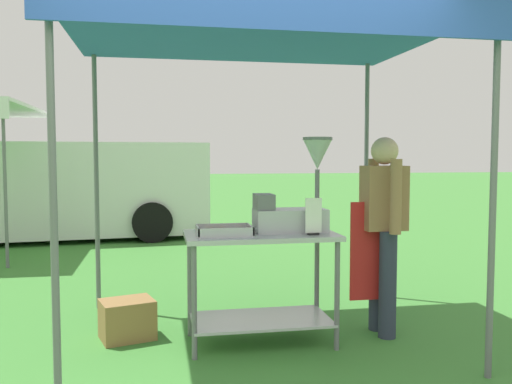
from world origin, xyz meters
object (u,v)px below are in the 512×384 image
at_px(supply_crate, 127,319).
at_px(donut_cart, 261,266).
at_px(menu_sign, 313,219).
at_px(donut_tray, 224,232).
at_px(van_white, 55,189).
at_px(donut_fryer, 296,200).
at_px(vendor, 383,224).
at_px(stall_canopy, 258,39).

bearing_deg(supply_crate, donut_cart, -15.21).
bearing_deg(menu_sign, donut_tray, 170.67).
height_order(donut_cart, menu_sign, menu_sign).
height_order(donut_tray, van_white, van_white).
bearing_deg(donut_cart, donut_fryer, 6.57).
bearing_deg(vendor, supply_crate, 173.13).
bearing_deg(donut_fryer, donut_tray, -171.34).
bearing_deg(donut_tray, van_white, 110.76).
height_order(supply_crate, van_white, van_white).
bearing_deg(van_white, stall_canopy, -66.30).
height_order(stall_canopy, supply_crate, stall_canopy).
height_order(donut_tray, vendor, vendor).
height_order(donut_fryer, vendor, vendor).
distance_m(donut_fryer, van_white, 6.58).
xyz_separation_m(menu_sign, supply_crate, (-1.41, 0.45, -0.83)).
height_order(stall_canopy, donut_fryer, stall_canopy).
height_order(donut_tray, donut_fryer, donut_fryer).
bearing_deg(stall_canopy, vendor, -3.64).
relative_size(donut_tray, van_white, 0.08).
bearing_deg(van_white, supply_crate, -74.83).
height_order(donut_cart, donut_fryer, donut_fryer).
bearing_deg(stall_canopy, donut_tray, -152.31).
height_order(donut_cart, van_white, van_white).
relative_size(donut_cart, donut_tray, 2.83).
xyz_separation_m(donut_cart, donut_tray, (-0.29, -0.06, 0.28)).
relative_size(stall_canopy, donut_tray, 7.04).
relative_size(stall_canopy, menu_sign, 10.38).
relative_size(donut_cart, vendor, 0.72).
distance_m(stall_canopy, donut_fryer, 1.28).
distance_m(donut_cart, van_white, 6.49).
height_order(stall_canopy, van_white, stall_canopy).
distance_m(donut_fryer, menu_sign, 0.25).
bearing_deg(donut_tray, donut_fryer, 8.66).
height_order(stall_canopy, donut_tray, stall_canopy).
height_order(stall_canopy, menu_sign, stall_canopy).
bearing_deg(vendor, van_white, 121.22).
xyz_separation_m(donut_cart, vendor, (1.02, 0.03, 0.30)).
distance_m(supply_crate, van_white, 5.92).
height_order(donut_tray, supply_crate, donut_tray).
bearing_deg(supply_crate, vendor, -6.87).
height_order(vendor, van_white, van_white).
bearing_deg(supply_crate, menu_sign, -17.57).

